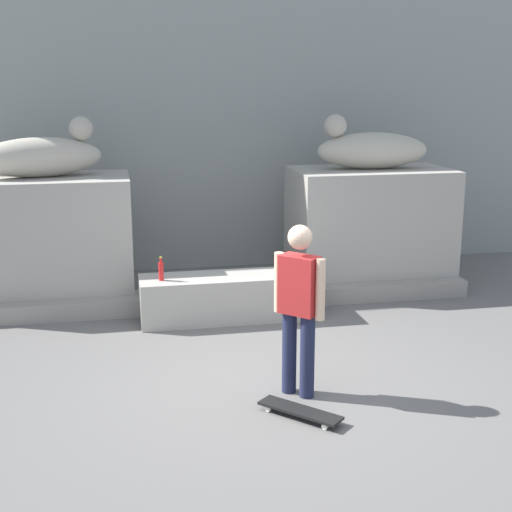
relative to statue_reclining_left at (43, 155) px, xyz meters
The scene contains 12 objects.
ground_plane 4.41m from the statue_reclining_left, 55.07° to the right, with size 40.00×40.00×0.00m, color #605E5B.
facade_wall 3.00m from the statue_reclining_left, 37.65° to the left, with size 11.26×0.60×5.92m, color gray.
pedestal_left 1.14m from the statue_reclining_left, 166.91° to the right, with size 2.26×1.33×1.72m, color #A39E93.
pedestal_right 4.68m from the statue_reclining_left, ahead, with size 2.26×1.33×1.72m, color #A39E93.
statue_reclining_left is the anchor object (origin of this frame).
statue_reclining_right 4.51m from the statue_reclining_left, ahead, with size 1.64×0.67×0.78m.
ledge_block 3.07m from the statue_reclining_left, 27.72° to the right, with size 2.23×0.65×0.57m, color #A39E93.
skater 4.51m from the statue_reclining_left, 54.52° to the right, with size 0.41×0.41×1.67m.
skateboard 5.11m from the statue_reclining_left, 59.03° to the right, with size 0.69×0.72×0.08m.
bottle_green 3.44m from the statue_reclining_left, 21.68° to the right, with size 0.08×0.08×0.26m.
bottle_red 2.29m from the statue_reclining_left, 41.45° to the right, with size 0.06×0.06×0.30m.
stair_step 3.02m from the statue_reclining_left, 17.06° to the right, with size 6.84×0.50×0.23m, color gray.
Camera 1 is at (-1.38, -6.60, 2.96)m, focal length 50.58 mm.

